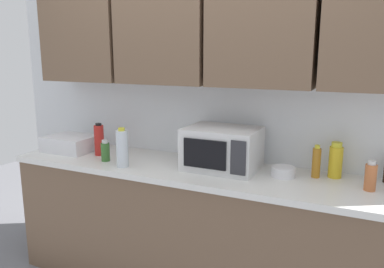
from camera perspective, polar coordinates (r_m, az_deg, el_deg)
The scene contains 11 objects.
wall_back_with_cabinets at distance 2.67m, azimuth 3.62°, elevation 10.25°, with size 3.66×0.38×2.60m.
counter_run at distance 2.74m, azimuth 1.45°, elevation -14.21°, with size 2.79×0.63×0.90m.
microwave at distance 2.54m, azimuth 4.53°, elevation -2.18°, with size 0.48×0.37×0.28m.
dish_rack at distance 3.18m, azimuth -17.70°, elevation -1.34°, with size 0.38×0.30×0.12m, color silver.
bottle_red_sauce at distance 2.97m, azimuth -13.74°, elevation -0.86°, with size 0.07×0.07×0.25m.
bottle_amber_vinegar at distance 2.49m, azimuth 18.12°, elevation -4.04°, with size 0.05×0.05×0.21m.
bottle_clear_tall at distance 2.63m, azimuth -10.41°, elevation -2.13°, with size 0.08×0.08×0.27m.
bottle_green_oil at distance 2.81m, azimuth -12.85°, elevation -2.53°, with size 0.06×0.06×0.15m.
bottle_spice_jar at distance 2.37m, azimuth 25.18°, elevation -5.79°, with size 0.06×0.06×0.18m.
bottle_yellow_mustard at distance 2.53m, azimuth 20.70°, elevation -3.78°, with size 0.08×0.08×0.22m.
bowl_ceramic_small at distance 2.47m, azimuth 13.49°, elevation -5.51°, with size 0.15×0.15×0.06m, color silver.
Camera 1 is at (0.99, -2.55, 1.65)m, focal length 35.61 mm.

